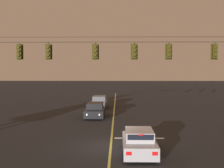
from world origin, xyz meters
The scene contains 13 objects.
ground_plane centered at (0.00, 0.00, 0.00)m, with size 180.00×180.00×0.00m, color black.
lane_centre_stripe centered at (0.00, 8.81, 0.00)m, with size 0.14×60.00×0.01m, color #D1C64C.
stop_bar_paint centered at (1.90, 2.21, 0.00)m, with size 3.40×0.36×0.01m, color silver.
signal_span_assembly centered at (0.00, 2.81, 4.16)m, with size 21.19×0.32×8.00m.
traffic_light_leftmost centered at (-6.47, 2.80, 5.94)m, with size 0.48×0.41×1.22m.
traffic_light_left_inner centered at (-4.42, 2.80, 5.94)m, with size 0.48×0.41×1.22m.
traffic_light_centre centered at (-1.14, 2.80, 5.94)m, with size 0.48×0.41×1.22m.
traffic_light_right_inner centered at (1.56, 2.80, 5.94)m, with size 0.48×0.41×1.22m.
traffic_light_rightmost centered at (3.96, 2.80, 5.94)m, with size 0.48×0.41×1.22m.
traffic_light_far_right centered at (7.12, 2.80, 5.94)m, with size 0.48×0.41×1.22m.
car_waiting_near_lane centered at (1.62, -1.68, 0.65)m, with size 1.80×4.33×1.39m.
car_oncoming_lead centered at (-1.79, 11.20, 0.65)m, with size 1.80×4.42×1.39m.
car_oncoming_trailing centered at (-1.81, 18.51, 0.65)m, with size 1.80×4.42×1.39m.
Camera 1 is at (0.45, -19.25, 4.90)m, focal length 50.81 mm.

